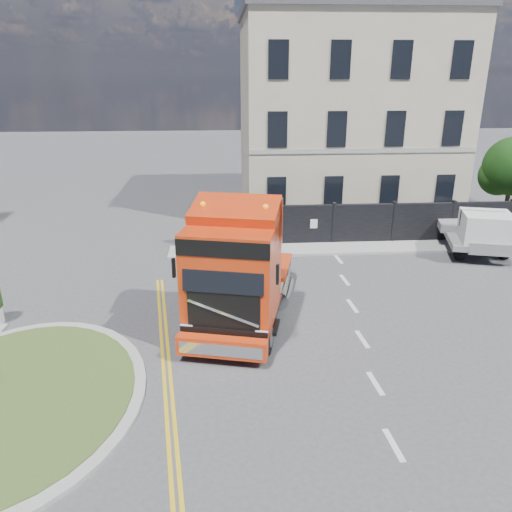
{
  "coord_description": "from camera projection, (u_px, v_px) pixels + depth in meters",
  "views": [
    {
      "loc": [
        -1.43,
        -14.2,
        8.09
      ],
      "look_at": [
        -0.26,
        2.67,
        1.8
      ],
      "focal_mm": 35.0,
      "sensor_mm": 36.0,
      "label": 1
    }
  ],
  "objects": [
    {
      "name": "traffic_island",
      "position": [
        12.0,
        401.0,
        12.9
      ],
      "size": [
        6.8,
        6.8,
        0.17
      ],
      "color": "#989892",
      "rests_on": "ground"
    },
    {
      "name": "flatbed_pickup",
      "position": [
        478.0,
        231.0,
        22.99
      ],
      "size": [
        3.35,
        5.62,
        2.17
      ],
      "rotation": [
        0.0,
        0.0,
        -0.27
      ],
      "color": "slate",
      "rests_on": "ground"
    },
    {
      "name": "tree",
      "position": [
        510.0,
        169.0,
        27.37
      ],
      "size": [
        3.2,
        3.2,
        4.8
      ],
      "color": "#382619",
      "rests_on": "ground"
    },
    {
      "name": "georgian_building",
      "position": [
        344.0,
        112.0,
        29.99
      ],
      "size": [
        12.3,
        10.3,
        12.8
      ],
      "color": "beige",
      "rests_on": "ground"
    },
    {
      "name": "ground",
      "position": [
        270.0,
        336.0,
        16.19
      ],
      "size": [
        120.0,
        120.0,
        0.0
      ],
      "primitive_type": "plane",
      "color": "#424244",
      "rests_on": "ground"
    },
    {
      "name": "truck",
      "position": [
        238.0,
        274.0,
        16.17
      ],
      "size": [
        4.24,
        7.56,
        4.28
      ],
      "rotation": [
        0.0,
        0.0,
        -0.24
      ],
      "color": "black",
      "rests_on": "ground"
    },
    {
      "name": "hoarding_fence",
      "position": [
        384.0,
        223.0,
        24.68
      ],
      "size": [
        18.8,
        0.25,
        2.0
      ],
      "color": "black",
      "rests_on": "ground"
    },
    {
      "name": "pavement_far",
      "position": [
        377.0,
        248.0,
        24.13
      ],
      "size": [
        20.0,
        1.6,
        0.12
      ],
      "primitive_type": "cube",
      "color": "#989892",
      "rests_on": "ground"
    }
  ]
}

